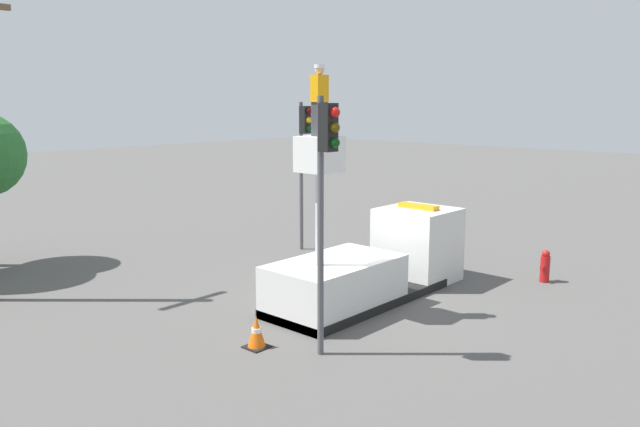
{
  "coord_description": "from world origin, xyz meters",
  "views": [
    {
      "loc": [
        -13.27,
        -10.51,
        5.55
      ],
      "look_at": [
        -2.58,
        -0.85,
        2.97
      ],
      "focal_mm": 35.0,
      "sensor_mm": 36.0,
      "label": 1
    }
  ],
  "objects": [
    {
      "name": "traffic_light_across",
      "position": [
        3.49,
        5.45,
        3.92
      ],
      "size": [
        0.34,
        0.57,
        5.55
      ],
      "color": "#515156",
      "rests_on": "ground"
    },
    {
      "name": "worker",
      "position": [
        -1.66,
        0.0,
        5.59
      ],
      "size": [
        0.4,
        0.26,
        1.75
      ],
      "color": "#38383D",
      "rests_on": "bucket_truck"
    },
    {
      "name": "ground_plane",
      "position": [
        0.0,
        0.0,
        0.0
      ],
      "size": [
        120.0,
        120.0,
        0.0
      ],
      "primitive_type": "plane",
      "color": "#565451"
    },
    {
      "name": "traffic_cone_rear",
      "position": [
        -4.21,
        -0.36,
        0.36
      ],
      "size": [
        0.52,
        0.52,
        0.76
      ],
      "color": "black",
      "rests_on": "ground"
    },
    {
      "name": "fire_hydrant",
      "position": [
        5.4,
        -3.1,
        0.5
      ],
      "size": [
        0.53,
        0.29,
        1.02
      ],
      "color": "red",
      "rests_on": "ground"
    },
    {
      "name": "bucket_truck",
      "position": [
        0.67,
        0.0,
        0.93
      ],
      "size": [
        6.9,
        2.21,
        4.71
      ],
      "color": "black",
      "rests_on": "ground"
    },
    {
      "name": "traffic_light_pole",
      "position": [
        -3.51,
        -1.83,
        4.01
      ],
      "size": [
        0.34,
        0.57,
        5.68
      ],
      "color": "#515156",
      "rests_on": "ground"
    }
  ]
}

